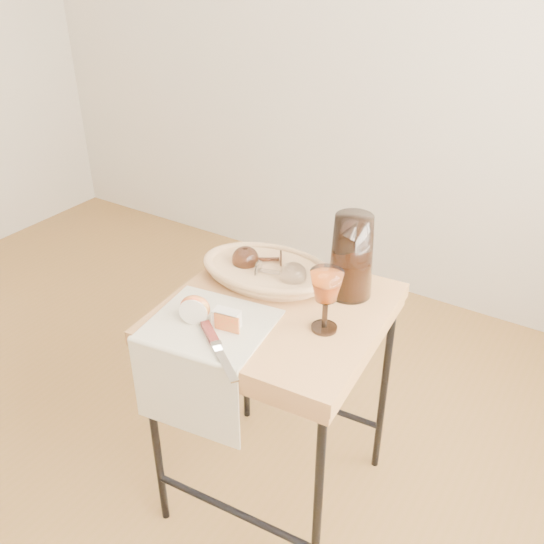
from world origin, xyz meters
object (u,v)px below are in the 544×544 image
Objects in this scene: side_table at (275,407)px; table_knife at (218,347)px; wine_goblet at (326,301)px; tea_towel at (210,325)px; goblet_lying_b at (278,273)px; bread_basket at (267,273)px; goblet_lying_a at (261,259)px; pitcher at (352,256)px; apple_half at (195,308)px.

side_table is 3.08× the size of table_knife.
tea_towel is at bearing -150.53° from wine_goblet.
table_knife is at bearing -98.87° from goblet_lying_b.
tea_towel is 0.28m from bread_basket.
side_table is 0.42m from tea_towel.
goblet_lying_a is 0.28m from pitcher.
wine_goblet is 0.34m from apple_half.
wine_goblet is at bearing 21.52° from tea_towel.
bread_basket is 0.30m from wine_goblet.
bread_basket is 0.04m from goblet_lying_a.
bread_basket is at bearing 120.21° from goblet_lying_a.
pitcher is at bearing 9.28° from bread_basket.
pitcher is 0.46m from table_knife.
apple_half is at bearing 54.72° from goblet_lying_a.
pitcher is at bearing 50.75° from side_table.
wine_goblet is at bearing -8.10° from side_table.
table_knife is (0.09, -0.36, -0.01)m from bread_basket.
goblet_lying_a is 0.09m from goblet_lying_b.
goblet_lying_b is 0.28m from apple_half.
bread_basket is 0.06m from goblet_lying_b.
goblet_lying_a is (-0.03, 0.29, 0.05)m from tea_towel.
bread_basket is 0.27m from pitcher.
goblet_lying_b reaches higher than apple_half.
apple_half is (-0.28, -0.35, -0.08)m from pitcher.
table_knife is (-0.18, -0.23, -0.07)m from wine_goblet.
tea_towel is 0.30m from goblet_lying_a.
goblet_lying_a is 0.33m from wine_goblet.
goblet_lying_a reaches higher than side_table.
side_table is 0.46m from goblet_lying_a.
goblet_lying_b is at bearing 131.36° from table_knife.
wine_goblet is (0.21, -0.11, 0.04)m from goblet_lying_b.
apple_half is (-0.04, -0.00, 0.04)m from tea_towel.
tea_towel is 3.83× the size of apple_half.
bread_basket is at bearing 57.35° from apple_half.
wine_goblet reaches higher than tea_towel.
pitcher is at bearing 105.84° from table_knife.
side_table is at bearing 171.90° from wine_goblet.
table_knife reaches higher than tea_towel.
apple_half is (-0.30, -0.15, -0.04)m from wine_goblet.
pitcher is at bearing 10.54° from goblet_lying_b.
apple_half is (-0.14, -0.17, 0.41)m from side_table.
goblet_lying_b is 0.53× the size of table_knife.
apple_half reaches higher than table_knife.
goblet_lying_a is (-0.13, 0.12, 0.42)m from side_table.
side_table is at bearing -76.22° from goblet_lying_b.
wine_goblet is (0.26, -0.13, 0.06)m from bread_basket.
apple_half is at bearing -107.52° from pitcher.
goblet_lying_b is (0.05, -0.02, 0.03)m from bread_basket.
goblet_lying_a reaches higher than tea_towel.
wine_goblet reaches higher than goblet_lying_b.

